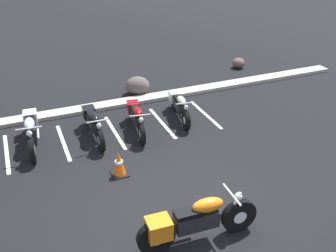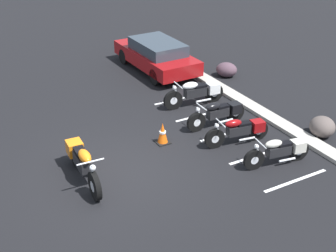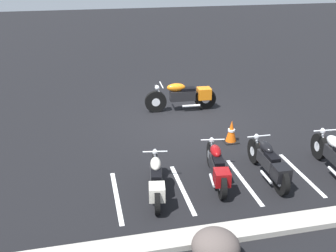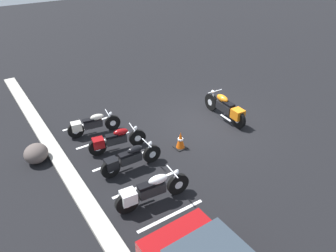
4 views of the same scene
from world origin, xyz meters
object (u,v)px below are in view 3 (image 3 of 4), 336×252
motorcycle_orange_featured (184,96)px  traffic_cone (231,132)px  parked_bike_2 (217,166)px  parked_bike_3 (156,180)px  parked_bike_1 (269,162)px  landscape_rock_0 (216,247)px

motorcycle_orange_featured → traffic_cone: size_ratio=3.76×
motorcycle_orange_featured → parked_bike_2: 4.76m
motorcycle_orange_featured → parked_bike_3: motorcycle_orange_featured is taller
parked_bike_3 → traffic_cone: size_ratio=3.05×
parked_bike_1 → traffic_cone: 2.12m
motorcycle_orange_featured → parked_bike_2: motorcycle_orange_featured is taller
parked_bike_3 → landscape_rock_0: bearing=-155.4°
motorcycle_orange_featured → parked_bike_3: size_ratio=1.23×
parked_bike_2 → traffic_cone: size_ratio=3.14×
parked_bike_2 → parked_bike_3: parked_bike_2 is taller
parked_bike_2 → parked_bike_3: bearing=108.3°
parked_bike_2 → landscape_rock_0: parked_bike_2 is taller
parked_bike_3 → landscape_rock_0: parked_bike_3 is taller
parked_bike_1 → parked_bike_3: (2.73, 0.14, -0.02)m
traffic_cone → motorcycle_orange_featured: bearing=-76.6°
parked_bike_1 → parked_bike_2: (1.25, -0.11, -0.01)m
motorcycle_orange_featured → parked_bike_1: motorcycle_orange_featured is taller
traffic_cone → landscape_rock_0: bearing=65.8°
motorcycle_orange_featured → parked_bike_1: (-0.77, 4.85, -0.07)m
landscape_rock_0 → traffic_cone: (-2.01, -4.47, -0.01)m
motorcycle_orange_featured → parked_bike_3: 5.36m
parked_bike_3 → landscape_rock_0: (-0.61, 2.21, -0.10)m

